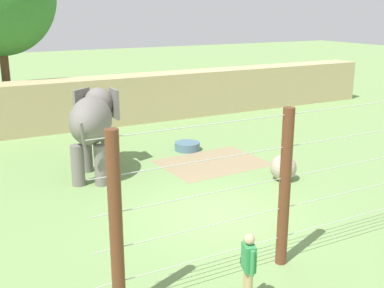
{
  "coord_description": "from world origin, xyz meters",
  "views": [
    {
      "loc": [
        -6.91,
        -11.26,
        5.97
      ],
      "look_at": [
        0.69,
        2.86,
        1.4
      ],
      "focal_mm": 44.58,
      "sensor_mm": 36.0,
      "label": 1
    }
  ],
  "objects_px": {
    "enrichment_ball": "(283,168)",
    "zookeeper": "(248,268)",
    "elephant": "(93,122)",
    "water_tub": "(187,146)"
  },
  "relations": [
    {
      "from": "enrichment_ball",
      "to": "zookeeper",
      "type": "height_order",
      "value": "zookeeper"
    },
    {
      "from": "elephant",
      "to": "zookeeper",
      "type": "relative_size",
      "value": 2.26
    },
    {
      "from": "water_tub",
      "to": "enrichment_ball",
      "type": "bearing_deg",
      "value": -75.66
    },
    {
      "from": "enrichment_ball",
      "to": "elephant",
      "type": "bearing_deg",
      "value": 147.04
    },
    {
      "from": "elephant",
      "to": "zookeeper",
      "type": "distance_m",
      "value": 9.51
    },
    {
      "from": "elephant",
      "to": "enrichment_ball",
      "type": "relative_size",
      "value": 4.0
    },
    {
      "from": "elephant",
      "to": "zookeeper",
      "type": "bearing_deg",
      "value": -88.27
    },
    {
      "from": "enrichment_ball",
      "to": "water_tub",
      "type": "height_order",
      "value": "enrichment_ball"
    },
    {
      "from": "zookeeper",
      "to": "water_tub",
      "type": "bearing_deg",
      "value": 68.42
    },
    {
      "from": "zookeeper",
      "to": "water_tub",
      "type": "distance_m",
      "value": 11.51
    }
  ]
}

